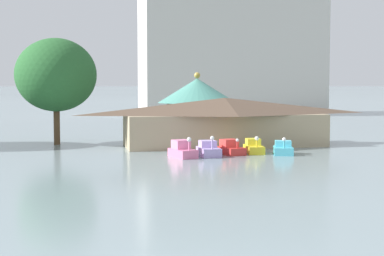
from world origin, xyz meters
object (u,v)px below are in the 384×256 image
Objects in this scene: pedal_boat_pink at (182,150)px; pedal_boat_red at (231,149)px; pedal_boat_cyan at (283,149)px; boathouse at (225,121)px; shoreline_tree_mid at (56,75)px; background_building_block at (231,48)px; pedal_boat_yellow at (254,147)px; green_roof_pavilion at (197,104)px; pedal_boat_lavender at (209,150)px.

pedal_boat_pink is 4.63m from pedal_boat_red.
pedal_boat_cyan reaches higher than pedal_boat_red.
pedal_boat_red is 7.16m from boathouse.
background_building_block is (32.84, 51.85, 6.03)m from shoreline_tree_mid.
pedal_boat_pink is at bearing -50.83° from shoreline_tree_mid.
boathouse is at bearing 126.82° from pedal_boat_pink.
pedal_boat_red is 2.35m from pedal_boat_yellow.
background_building_block is (17.19, 46.60, 9.25)m from green_roof_pavilion.
shoreline_tree_mid is (-10.39, 12.75, 6.42)m from pedal_boat_pink.
shoreline_tree_mid is at bearing -122.35° from background_building_block.
green_roof_pavilion is at bearing 161.33° from pedal_boat_red.
background_building_block is at bearing 148.13° from pedal_boat_red.
pedal_boat_lavender reaches higher than pedal_boat_red.
pedal_boat_pink is 1.07× the size of pedal_boat_cyan.
background_building_block reaches higher than pedal_boat_pink.
pedal_boat_pink is 2.38m from pedal_boat_lavender.
green_roof_pavilion is (-0.54, 10.13, 1.28)m from boathouse.
pedal_boat_cyan is 24.02m from shoreline_tree_mid.
pedal_boat_red is 4.57m from pedal_boat_cyan.
shoreline_tree_mid reaches higher than green_roof_pavilion.
boathouse reaches higher than pedal_boat_red.
pedal_boat_pink is 0.09× the size of background_building_block.
boathouse is at bearing -106.36° from background_building_block.
pedal_boat_cyan is at bearing -101.82° from background_building_block.
pedal_boat_yellow is 2.69m from pedal_boat_cyan.
pedal_boat_lavender is at bearing -44.15° from shoreline_tree_mid.
shoreline_tree_mid reaches higher than pedal_boat_red.
pedal_boat_yellow is 6.58m from boathouse.
shoreline_tree_mid is (-17.17, 11.08, 6.49)m from pedal_boat_yellow.
pedal_boat_pink is 1.02× the size of pedal_boat_lavender.
pedal_boat_pink is 8.95m from pedal_boat_cyan.
boathouse is 10.23m from green_roof_pavilion.
green_roof_pavilion is (-1.52, 16.33, 3.27)m from pedal_boat_yellow.
boathouse is (3.45, 7.49, 1.96)m from pedal_boat_lavender.
green_roof_pavilion reaches higher than pedal_boat_red.
pedal_boat_red is 0.27× the size of shoreline_tree_mid.
pedal_boat_red is (2.15, 0.73, -0.02)m from pedal_boat_lavender.
background_building_block is (20.11, 64.22, 12.49)m from pedal_boat_lavender.
pedal_boat_red is 0.32× the size of green_roof_pavilion.
pedal_boat_yellow is (6.78, 1.68, -0.07)m from pedal_boat_pink.
pedal_boat_cyan is (2.17, -1.59, -0.03)m from pedal_boat_yellow.
green_roof_pavilion is 16.82m from shoreline_tree_mid.
pedal_boat_pink is at bearing -126.35° from boathouse.
pedal_boat_lavender is at bearing -107.39° from background_building_block.
pedal_boat_lavender is 6.61m from pedal_boat_cyan.
pedal_boat_pink is at bearing -109.16° from background_building_block.
pedal_boat_pink is 0.34× the size of green_roof_pavilion.
pedal_boat_lavender reaches higher than pedal_boat_cyan.
pedal_boat_red is 19.98m from shoreline_tree_mid.
pedal_boat_cyan is 0.14× the size of boathouse.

